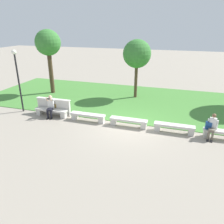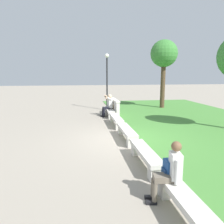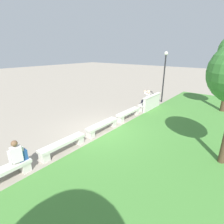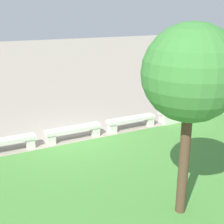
# 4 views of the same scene
# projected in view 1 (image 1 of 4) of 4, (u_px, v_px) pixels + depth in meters

# --- Properties ---
(ground_plane) EXTENTS (80.00, 80.00, 0.00)m
(ground_plane) POSITION_uv_depth(u_px,v_px,m) (128.00, 126.00, 12.03)
(ground_plane) COLOR gray
(grass_strip) EXTENTS (23.72, 8.00, 0.03)m
(grass_strip) POSITION_uv_depth(u_px,v_px,m) (143.00, 101.00, 15.90)
(grass_strip) COLOR #478438
(grass_strip) RESTS_ON ground
(bench_main) EXTENTS (2.05, 0.40, 0.45)m
(bench_main) POSITION_uv_depth(u_px,v_px,m) (51.00, 111.00, 13.28)
(bench_main) COLOR beige
(bench_main) RESTS_ON ground
(bench_near) EXTENTS (2.05, 0.40, 0.45)m
(bench_near) POSITION_uv_depth(u_px,v_px,m) (88.00, 116.00, 12.60)
(bench_near) COLOR beige
(bench_near) RESTS_ON ground
(bench_mid) EXTENTS (2.05, 0.40, 0.45)m
(bench_mid) POSITION_uv_depth(u_px,v_px,m) (129.00, 121.00, 11.92)
(bench_mid) COLOR beige
(bench_mid) RESTS_ON ground
(bench_far) EXTENTS (2.05, 0.40, 0.45)m
(bench_far) POSITION_uv_depth(u_px,v_px,m) (174.00, 127.00, 11.24)
(bench_far) COLOR beige
(bench_far) RESTS_ON ground
(backrest_wall_with_plaque) EXTENTS (2.26, 0.24, 1.01)m
(backrest_wall_with_plaque) POSITION_uv_depth(u_px,v_px,m) (54.00, 106.00, 13.50)
(backrest_wall_with_plaque) COLOR beige
(backrest_wall_with_plaque) RESTS_ON ground
(person_photographer) EXTENTS (0.53, 0.77, 1.32)m
(person_photographer) POSITION_uv_depth(u_px,v_px,m) (50.00, 105.00, 13.04)
(person_photographer) COLOR black
(person_photographer) RESTS_ON ground
(person_distant) EXTENTS (0.47, 0.71, 1.26)m
(person_distant) POSITION_uv_depth(u_px,v_px,m) (212.00, 126.00, 10.55)
(person_distant) COLOR black
(person_distant) RESTS_ON ground
(backpack) EXTENTS (0.28, 0.24, 0.43)m
(backpack) POSITION_uv_depth(u_px,v_px,m) (208.00, 126.00, 10.67)
(backpack) COLOR #234C8C
(backpack) RESTS_ON bench_end
(tree_left_background) EXTENTS (1.94, 1.94, 4.92)m
(tree_left_background) POSITION_uv_depth(u_px,v_px,m) (48.00, 44.00, 16.52)
(tree_left_background) COLOR #4C3826
(tree_left_background) RESTS_ON ground
(tree_right_background) EXTENTS (2.02, 2.02, 4.28)m
(tree_right_background) POSITION_uv_depth(u_px,v_px,m) (137.00, 54.00, 15.62)
(tree_right_background) COLOR #4C3826
(tree_right_background) RESTS_ON ground
(lamp_post) EXTENTS (0.28, 0.28, 3.86)m
(lamp_post) POSITION_uv_depth(u_px,v_px,m) (17.00, 72.00, 13.20)
(lamp_post) COLOR black
(lamp_post) RESTS_ON ground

